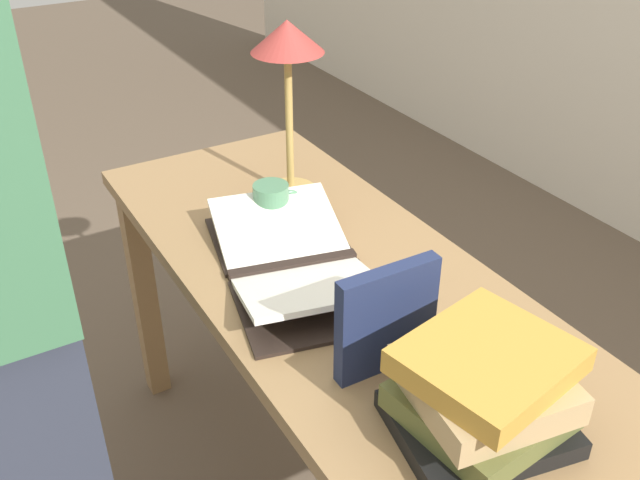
# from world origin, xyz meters

# --- Properties ---
(reading_desk) EXTENTS (1.52, 0.57, 0.74)m
(reading_desk) POSITION_xyz_m (0.00, 0.00, 0.63)
(reading_desk) COLOR #937047
(reading_desk) RESTS_ON ground_plane
(open_book) EXTENTS (0.56, 0.39, 0.07)m
(open_book) POSITION_xyz_m (-0.10, -0.07, 0.76)
(open_book) COLOR black
(open_book) RESTS_ON reading_desk
(book_stack_tall) EXTENTS (0.25, 0.29, 0.16)m
(book_stack_tall) POSITION_xyz_m (0.44, -0.04, 0.82)
(book_stack_tall) COLOR black
(book_stack_tall) RESTS_ON reading_desk
(book_standing_upright) EXTENTS (0.03, 0.19, 0.20)m
(book_standing_upright) POSITION_xyz_m (0.24, -0.08, 0.84)
(book_standing_upright) COLOR #1E284C
(book_standing_upright) RESTS_ON reading_desk
(reading_lamp) EXTENTS (0.17, 0.17, 0.43)m
(reading_lamp) POSITION_xyz_m (-0.39, 0.09, 1.08)
(reading_lamp) COLOR tan
(reading_lamp) RESTS_ON reading_desk
(coffee_mug) EXTENTS (0.08, 0.11, 0.10)m
(coffee_mug) POSITION_xyz_m (-0.30, -0.01, 0.79)
(coffee_mug) COLOR #4C7F5B
(coffee_mug) RESTS_ON reading_desk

